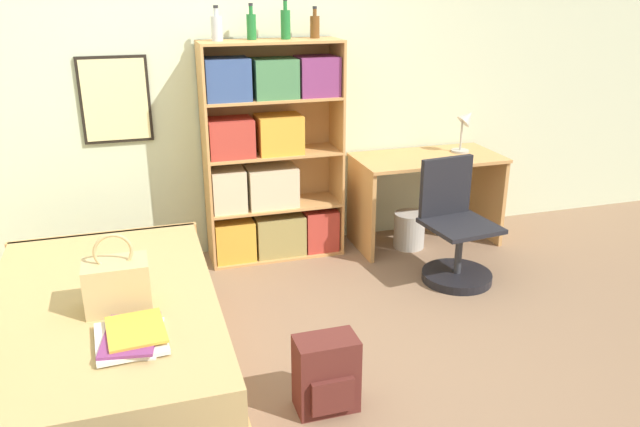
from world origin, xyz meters
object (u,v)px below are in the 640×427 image
at_px(backpack, 326,375).
at_px(desk_chair, 455,243).
at_px(bottle_clear, 286,23).
at_px(waste_bin, 409,230).
at_px(bottle_blue, 315,26).
at_px(bookcase, 268,161).
at_px(bottle_green, 217,27).
at_px(bottle_brown, 251,26).
at_px(handbag, 117,284).
at_px(bed, 107,341).
at_px(book_stack_on_bed, 132,336).
at_px(desk, 426,183).
at_px(desk_lamp, 466,124).

bearing_deg(backpack, desk_chair, 40.77).
bearing_deg(bottle_clear, waste_bin, -12.13).
distance_m(bottle_blue, backpack, 2.50).
distance_m(bookcase, backpack, 1.97).
bearing_deg(bottle_green, bottle_brown, 7.15).
height_order(handbag, desk_chair, handbag).
distance_m(bottle_green, desk_chair, 2.19).
distance_m(bed, desk_chair, 2.38).
height_order(backpack, waste_bin, backpack).
bearing_deg(book_stack_on_bed, bottle_green, 69.04).
xyz_separation_m(book_stack_on_bed, desk, (2.25, 1.70, -0.02)).
relative_size(bottle_green, waste_bin, 0.82).
bearing_deg(desk_lamp, bottle_brown, 175.88).
height_order(handbag, desk_lamp, desk_lamp).
relative_size(bottle_brown, bottle_blue, 1.12).
xyz_separation_m(bookcase, backpack, (-0.15, -1.88, -0.56)).
xyz_separation_m(bed, bottle_brown, (1.09, 1.40, 1.45)).
xyz_separation_m(bottle_blue, desk, (0.86, -0.17, -1.19)).
xyz_separation_m(handbag, desk_lamp, (2.64, 1.41, 0.32)).
height_order(bottle_clear, backpack, bottle_clear).
relative_size(bottle_blue, desk_lamp, 0.61).
relative_size(bottle_green, desk, 0.20).
height_order(bed, bottle_brown, bottle_brown).
bearing_deg(desk_chair, desk, 82.42).
distance_m(bottle_brown, desk_lamp, 1.81).
bearing_deg(backpack, book_stack_on_bed, 175.03).
bearing_deg(desk, bottle_blue, 169.06).
bearing_deg(handbag, desk, 30.58).
distance_m(bed, handbag, 0.41).
distance_m(bookcase, bottle_brown, 0.95).
xyz_separation_m(book_stack_on_bed, desk_chair, (2.16, 1.04, -0.26)).
height_order(bottle_green, bottle_blue, bottle_green).
bearing_deg(desk_lamp, bed, -154.83).
relative_size(handbag, desk_chair, 0.46).
distance_m(bottle_green, bottle_blue, 0.69).
relative_size(bookcase, desk, 1.42).
distance_m(bed, bottle_blue, 2.53).
relative_size(bottle_green, bottle_clear, 0.83).
bearing_deg(handbag, bottle_blue, 46.58).
bearing_deg(bookcase, desk, -5.13).
height_order(bookcase, bottle_blue, bottle_blue).
xyz_separation_m(handbag, book_stack_on_bed, (0.05, -0.33, -0.10)).
distance_m(bottle_green, waste_bin, 2.09).
xyz_separation_m(backpack, waste_bin, (1.23, 1.71, -0.05)).
xyz_separation_m(bookcase, waste_bin, (1.08, -0.17, -0.61)).
xyz_separation_m(bookcase, bottle_clear, (0.16, 0.03, 0.96)).
distance_m(handbag, desk, 2.68).
bearing_deg(desk_lamp, backpack, -133.31).
bearing_deg(book_stack_on_bed, bookcase, 60.65).
distance_m(handbag, waste_bin, 2.56).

